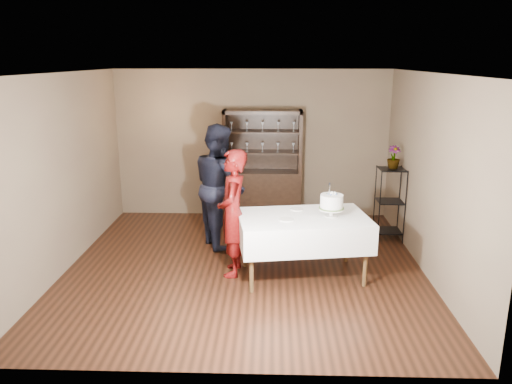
% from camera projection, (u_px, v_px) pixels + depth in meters
% --- Properties ---
extents(floor, '(5.00, 5.00, 0.00)m').
position_uv_depth(floor, '(245.00, 267.00, 7.13)').
color(floor, black).
rests_on(floor, ground).
extents(ceiling, '(5.00, 5.00, 0.00)m').
position_uv_depth(ceiling, '(244.00, 73.00, 6.43)').
color(ceiling, white).
rests_on(ceiling, back_wall).
extents(back_wall, '(5.00, 0.02, 2.70)m').
position_uv_depth(back_wall, '(252.00, 144.00, 9.19)').
color(back_wall, brown).
rests_on(back_wall, floor).
extents(wall_left, '(0.02, 5.00, 2.70)m').
position_uv_depth(wall_left, '(63.00, 173.00, 6.86)').
color(wall_left, brown).
rests_on(wall_left, floor).
extents(wall_right, '(0.02, 5.00, 2.70)m').
position_uv_depth(wall_right, '(430.00, 176.00, 6.70)').
color(wall_right, brown).
rests_on(wall_right, floor).
extents(china_hutch, '(1.40, 0.48, 2.00)m').
position_uv_depth(china_hutch, '(262.00, 183.00, 9.12)').
color(china_hutch, black).
rests_on(china_hutch, floor).
extents(plant_etagere, '(0.42, 0.42, 1.20)m').
position_uv_depth(plant_etagere, '(390.00, 201.00, 8.04)').
color(plant_etagere, black).
rests_on(plant_etagere, floor).
extents(cake_table, '(1.84, 1.29, 0.85)m').
position_uv_depth(cake_table, '(303.00, 231.00, 6.67)').
color(cake_table, white).
rests_on(cake_table, floor).
extents(woman, '(0.42, 0.64, 1.73)m').
position_uv_depth(woman, '(233.00, 213.00, 6.70)').
color(woman, '#3C0507').
rests_on(woman, floor).
extents(man, '(1.06, 1.16, 1.93)m').
position_uv_depth(man, '(220.00, 185.00, 7.78)').
color(man, black).
rests_on(man, floor).
extents(cake, '(0.38, 0.38, 0.47)m').
position_uv_depth(cake, '(332.00, 203.00, 6.57)').
color(cake, white).
rests_on(cake, cake_table).
extents(plate_near, '(0.25, 0.25, 0.01)m').
position_uv_depth(plate_near, '(286.00, 220.00, 6.46)').
color(plate_near, white).
rests_on(plate_near, cake_table).
extents(plate_far, '(0.23, 0.23, 0.01)m').
position_uv_depth(plate_far, '(297.00, 209.00, 6.90)').
color(plate_far, white).
rests_on(plate_far, cake_table).
extents(potted_plant, '(0.22, 0.22, 0.36)m').
position_uv_depth(potted_plant, '(394.00, 157.00, 7.88)').
color(potted_plant, '#4A6731').
rests_on(potted_plant, plant_etagere).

